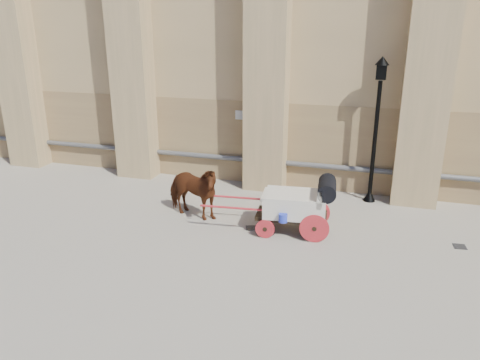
% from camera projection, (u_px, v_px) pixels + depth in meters
% --- Properties ---
extents(ground, '(90.00, 90.00, 0.00)m').
position_uv_depth(ground, '(268.00, 233.00, 13.25)').
color(ground, gray).
rests_on(ground, ground).
extents(horse, '(2.19, 1.41, 1.70)m').
position_uv_depth(horse, '(192.00, 191.00, 14.00)').
color(horse, '#5A2C13').
rests_on(horse, ground).
extents(carriage, '(3.81, 1.44, 1.63)m').
position_uv_depth(carriage, '(300.00, 203.00, 13.00)').
color(carriage, black).
rests_on(carriage, ground).
extents(street_lamp, '(0.44, 0.44, 4.67)m').
position_uv_depth(street_lamp, '(376.00, 127.00, 14.75)').
color(street_lamp, black).
rests_on(street_lamp, ground).
extents(drain_grate_near, '(0.41, 0.41, 0.01)m').
position_uv_depth(drain_grate_near, '(251.00, 228.00, 13.54)').
color(drain_grate_near, black).
rests_on(drain_grate_near, ground).
extents(drain_grate_far, '(0.35, 0.35, 0.01)m').
position_uv_depth(drain_grate_far, '(460.00, 246.00, 12.43)').
color(drain_grate_far, black).
rests_on(drain_grate_far, ground).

